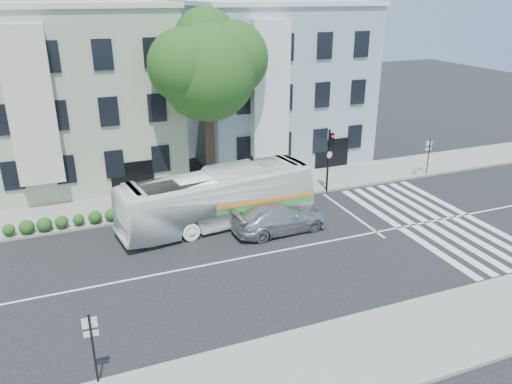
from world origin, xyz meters
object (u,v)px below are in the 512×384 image
fire_hydrant (417,169)px  near_sign_pole (92,339)px  sedan (280,218)px  bus (218,198)px  traffic_signal (329,153)px

fire_hydrant → near_sign_pole: 25.48m
sedan → fire_hydrant: size_ratio=6.28×
bus → sedan: 3.51m
bus → sedan: (2.71, -2.08, -0.79)m
traffic_signal → near_sign_pole: traffic_signal is taller
bus → near_sign_pole: (-7.31, -10.17, 0.24)m
bus → near_sign_pole: 12.53m
bus → fire_hydrant: 15.12m
traffic_signal → fire_hydrant: (7.15, 0.37, -2.07)m
sedan → bus: bearing=49.5°
fire_hydrant → bus: bearing=-171.6°
sedan → fire_hydrant: bearing=-73.6°
traffic_signal → bus: bearing=175.3°
traffic_signal → near_sign_pole: size_ratio=1.60×
fire_hydrant → sedan: bearing=-160.7°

